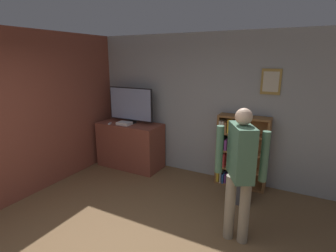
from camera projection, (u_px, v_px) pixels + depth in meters
The scene contains 9 objects.
wall_back at pixel (202, 106), 4.99m from camera, with size 6.36×0.09×2.70m.
wall_side_brick at pixel (55, 110), 4.69m from camera, with size 0.06×4.59×2.70m.
tv_ledge at pixel (131, 145), 5.52m from camera, with size 1.33×0.63×0.94m.
television at pixel (131, 105), 5.36m from camera, with size 1.02×0.22×0.73m.
game_console at pixel (124, 123), 5.29m from camera, with size 0.28×0.20×0.06m.
remote_loose at pixel (110, 123), 5.36m from camera, with size 0.09×0.14×0.02m.
bookshelf at pixel (237, 152), 4.67m from camera, with size 0.88×0.28×1.29m.
person at pixel (240, 165), 3.10m from camera, with size 0.61×0.52×1.70m.
waste_bin at pixel (240, 191), 4.21m from camera, with size 0.33×0.33×0.36m.
Camera 1 is at (1.74, -1.63, 2.25)m, focal length 28.00 mm.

